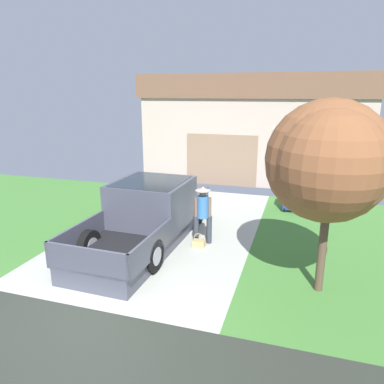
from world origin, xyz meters
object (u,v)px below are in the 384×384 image
Objects in this scene: person_with_hat at (203,212)px; house_with_garage at (257,126)px; pickup_truck at (152,213)px; front_yard_tree at (328,162)px; handbag at (199,243)px; wheeled_trash_bin at (292,195)px.

person_with_hat is 9.43m from house_with_garage.
front_yard_tree is at bearing -18.17° from pickup_truck.
pickup_truck is 9.65m from house_with_garage.
handbag is at bearing -8.02° from pickup_truck.
pickup_truck reaches higher than handbag.
wheeled_trash_bin reaches higher than handbag.
wheeled_trash_bin is at bearing 46.54° from pickup_truck.
house_with_garage is 10.01× the size of wheeled_trash_bin.
person_with_hat is 4.18× the size of handbag.
house_with_garage reaches higher than handbag.
person_with_hat is at bearing -91.34° from house_with_garage.
handbag is at bearing -119.63° from wheeled_trash_bin.
person_with_hat reaches higher than wheeled_trash_bin.
front_yard_tree reaches higher than person_with_hat.
pickup_truck is 5.31m from wheeled_trash_bin.
handbag is 4.63m from wheeled_trash_bin.
pickup_truck is at bearing -135.02° from wheeled_trash_bin.
house_with_garage is at bearing 104.09° from front_yard_tree.
person_with_hat is (1.50, 0.03, 0.17)m from pickup_truck.
wheeled_trash_bin is at bearing -140.63° from person_with_hat.
person_with_hat is 4.36m from wheeled_trash_bin.
wheeled_trash_bin is (2.28, 4.00, 0.45)m from handbag.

